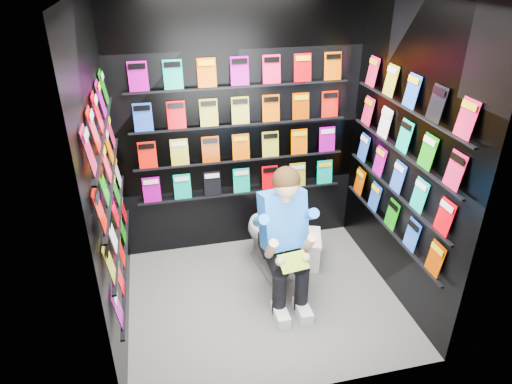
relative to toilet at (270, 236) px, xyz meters
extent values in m
plane|color=slate|center=(-0.18, -0.48, -0.37)|extent=(2.40, 2.40, 0.00)
cube|color=black|center=(-0.18, 0.52, 0.93)|extent=(2.40, 0.04, 2.60)
cube|color=black|center=(-0.18, -1.48, 0.93)|extent=(2.40, 0.04, 2.60)
cube|color=black|center=(-1.38, -0.48, 0.93)|extent=(0.04, 2.00, 2.60)
cube|color=black|center=(1.02, -0.48, 0.93)|extent=(0.04, 2.00, 2.60)
imported|color=white|center=(0.00, 0.00, 0.00)|extent=(0.51, 0.80, 0.73)
cube|color=white|center=(0.40, -0.01, -0.23)|extent=(0.31, 0.42, 0.28)
cube|color=white|center=(0.40, -0.01, -0.07)|extent=(0.33, 0.44, 0.03)
cube|color=green|center=(0.00, -0.73, 0.21)|extent=(0.26, 0.17, 0.10)
camera|label=1|loc=(-0.99, -3.60, 2.45)|focal=32.00mm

